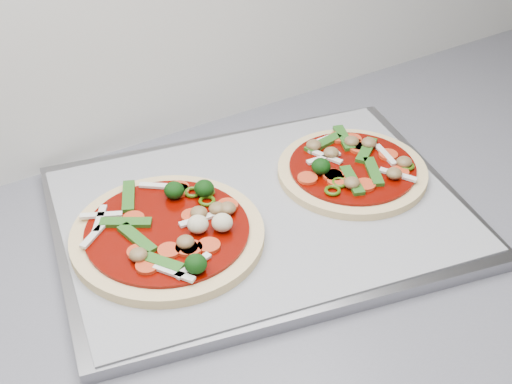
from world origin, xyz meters
TOP-DOWN VIEW (x-y plane):
  - countertop at (0.00, 1.30)m, footprint 3.60×0.60m
  - baking_tray at (-0.26, 1.37)m, footprint 0.55×0.45m
  - parchment at (-0.26, 1.37)m, footprint 0.52×0.41m
  - pizza_left at (-0.38, 1.37)m, footprint 0.24×0.24m
  - pizza_right at (-0.13, 1.37)m, footprint 0.26×0.26m

SIDE VIEW (x-z plane):
  - countertop at x=0.00m, z-range 0.86..0.90m
  - baking_tray at x=-0.26m, z-range 0.90..0.92m
  - parchment at x=-0.26m, z-range 0.92..0.92m
  - pizza_right at x=-0.13m, z-range 0.91..0.94m
  - pizza_left at x=-0.38m, z-range 0.91..0.95m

